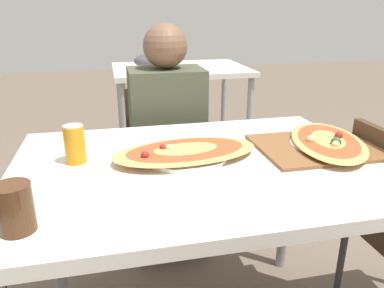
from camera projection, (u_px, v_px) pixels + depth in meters
name	position (u px, v px, depth m)	size (l,w,h in m)	color
dining_table	(197.00, 185.00, 1.24)	(1.18, 0.85, 0.77)	silver
chair_far_seated	(165.00, 158.00, 2.00)	(0.40, 0.40, 0.85)	#3F2D1E
person_seated	(168.00, 127.00, 1.83)	(0.35, 0.28, 1.18)	#2D2D38
pizza_main	(186.00, 152.00, 1.24)	(0.51, 0.30, 0.05)	white
soda_can	(75.00, 144.00, 1.19)	(0.07, 0.07, 0.12)	orange
drink_glass	(15.00, 208.00, 0.82)	(0.08, 0.08, 0.11)	#4C2D19
serving_tray	(316.00, 147.00, 1.33)	(0.41, 0.33, 0.01)	brown
pizza_second	(328.00, 142.00, 1.33)	(0.37, 0.49, 0.06)	white
background_table	(176.00, 75.00, 3.13)	(1.10, 0.80, 0.89)	silver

